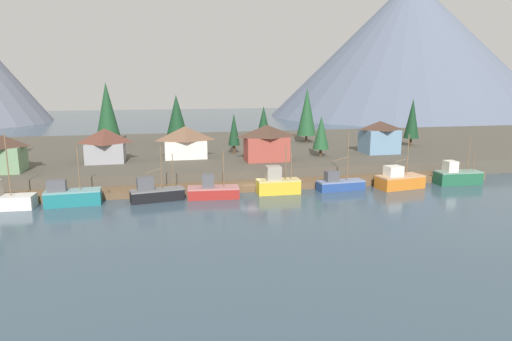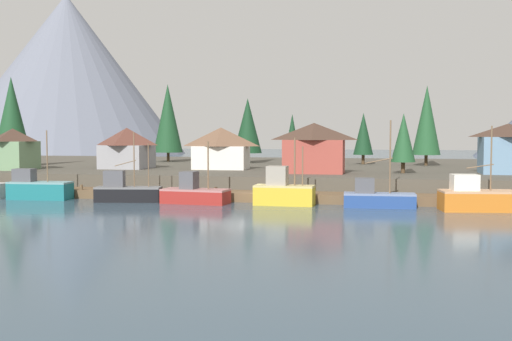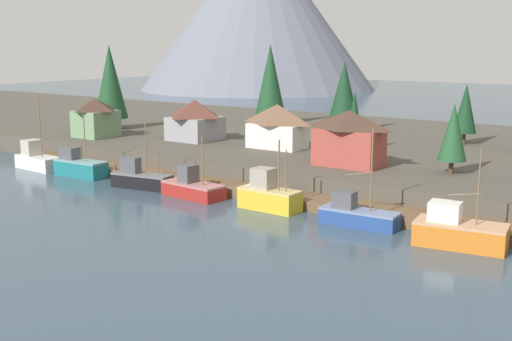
{
  "view_description": "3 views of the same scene",
  "coord_description": "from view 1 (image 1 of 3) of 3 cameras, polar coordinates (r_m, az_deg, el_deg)",
  "views": [
    {
      "loc": [
        -12.9,
        -61.74,
        15.73
      ],
      "look_at": [
        1.43,
        2.49,
        2.75
      ],
      "focal_mm": 30.98,
      "sensor_mm": 36.0,
      "label": 1
    },
    {
      "loc": [
        14.17,
        -64.48,
        7.5
      ],
      "look_at": [
        0.16,
        1.86,
        3.38
      ],
      "focal_mm": 43.2,
      "sensor_mm": 36.0,
      "label": 2
    },
    {
      "loc": [
        38.62,
        -52.11,
        15.95
      ],
      "look_at": [
        -1.34,
        3.51,
        2.53
      ],
      "focal_mm": 45.31,
      "sensor_mm": 36.0,
      "label": 3
    }
  ],
  "objects": [
    {
      "name": "conifer_centre",
      "position": [
        101.51,
        6.59,
        7.56
      ],
      "size": [
        4.29,
        4.29,
        12.33
      ],
      "color": "#4C3823",
      "rests_on": "shoreline_bank"
    },
    {
      "name": "house_white",
      "position": [
        80.28,
        -9.1,
        3.67
      ],
      "size": [
        7.74,
        4.28,
        5.78
      ],
      "color": "silver",
      "rests_on": "shoreline_bank"
    },
    {
      "name": "fishing_boat_teal",
      "position": [
        62.92,
        -22.74,
        -3.06
      ],
      "size": [
        7.09,
        2.91,
        7.81
      ],
      "rotation": [
        0.0,
        0.0,
        0.05
      ],
      "color": "#196B70",
      "rests_on": "ground_plane"
    },
    {
      "name": "conifer_near_left",
      "position": [
        100.73,
        -18.68,
        7.37
      ],
      "size": [
        5.12,
        5.12,
        13.57
      ],
      "color": "#4C3823",
      "rests_on": "shoreline_bank"
    },
    {
      "name": "shoreline_bank",
      "position": [
        95.72,
        -4.69,
        2.42
      ],
      "size": [
        400.0,
        56.0,
        2.5
      ],
      "primitive_type": "cube",
      "color": "#4C473D",
      "rests_on": "ground_plane"
    },
    {
      "name": "dock",
      "position": [
        66.78,
        -1.11,
        -2.03
      ],
      "size": [
        80.0,
        4.0,
        1.6
      ],
      "color": "brown",
      "rests_on": "ground_plane"
    },
    {
      "name": "mountain_central_peak",
      "position": [
        234.61,
        19.07,
        14.7
      ],
      "size": [
        133.02,
        133.02,
        65.31
      ],
      "primitive_type": "cone",
      "color": "slate",
      "rests_on": "ground_plane"
    },
    {
      "name": "conifer_near_right",
      "position": [
        84.53,
        -2.86,
        5.29
      ],
      "size": [
        2.25,
        2.25,
        7.7
      ],
      "color": "#4C3823",
      "rests_on": "shoreline_bank"
    },
    {
      "name": "house_blue",
      "position": [
        88.71,
        15.65,
        4.22
      ],
      "size": [
        6.75,
        5.61,
        6.18
      ],
      "color": "#6689A8",
      "rests_on": "shoreline_bank"
    },
    {
      "name": "fishing_boat_white",
      "position": [
        64.84,
        -29.92,
        -3.26
      ],
      "size": [
        7.25,
        3.12,
        9.62
      ],
      "rotation": [
        0.0,
        0.0,
        -0.06
      ],
      "color": "silver",
      "rests_on": "ground_plane"
    },
    {
      "name": "house_grey",
      "position": [
        80.0,
        -18.88,
        3.17
      ],
      "size": [
        6.58,
        6.56,
        5.75
      ],
      "color": "gray",
      "rests_on": "shoreline_bank"
    },
    {
      "name": "conifer_back_left",
      "position": [
        99.21,
        -10.22,
        6.95
      ],
      "size": [
        4.8,
        4.8,
        10.88
      ],
      "color": "#4C3823",
      "rests_on": "shoreline_bank"
    },
    {
      "name": "conifer_mid_left",
      "position": [
        81.95,
        8.4,
        4.86
      ],
      "size": [
        3.0,
        3.0,
        7.48
      ],
      "color": "#4C3823",
      "rests_on": "shoreline_bank"
    },
    {
      "name": "house_red",
      "position": [
        76.52,
        1.38,
        3.62
      ],
      "size": [
        7.77,
        4.33,
        6.27
      ],
      "color": "#9E4238",
      "rests_on": "shoreline_bank"
    },
    {
      "name": "fishing_boat_orange",
      "position": [
        70.84,
        17.98,
        -1.19
      ],
      "size": [
        7.48,
        4.15,
        8.2
      ],
      "rotation": [
        0.0,
        0.0,
        0.15
      ],
      "color": "#CC6B1E",
      "rests_on": "ground_plane"
    },
    {
      "name": "fishing_boat_yellow",
      "position": [
        64.17,
        2.78,
        -1.72
      ],
      "size": [
        6.25,
        2.63,
        7.04
      ],
      "rotation": [
        0.0,
        0.0,
        -0.02
      ],
      "color": "gold",
      "rests_on": "ground_plane"
    },
    {
      "name": "house_green",
      "position": [
        76.9,
        -29.75,
        1.94
      ],
      "size": [
        5.49,
        5.5,
        5.64
      ],
      "color": "#6B8E66",
      "rests_on": "shoreline_bank"
    },
    {
      "name": "ground_plane",
      "position": [
        84.33,
        -3.54,
        0.04
      ],
      "size": [
        400.0,
        400.0,
        1.0
      ],
      "primitive_type": "cube",
      "color": "#384C5B"
    },
    {
      "name": "conifer_mid_right",
      "position": [
        100.62,
        0.99,
        6.39
      ],
      "size": [
        3.18,
        3.18,
        8.25
      ],
      "color": "#4C3823",
      "rests_on": "shoreline_bank"
    },
    {
      "name": "fishing_boat_red",
      "position": [
        62.06,
        -5.62,
        -2.59
      ],
      "size": [
        7.33,
        3.45,
        6.63
      ],
      "rotation": [
        0.0,
        0.0,
        -0.09
      ],
      "color": "maroon",
      "rests_on": "ground_plane"
    },
    {
      "name": "fishing_boat_black",
      "position": [
        61.63,
        -12.84,
        -2.86
      ],
      "size": [
        7.38,
        3.41,
        7.62
      ],
      "rotation": [
        0.0,
        0.0,
        0.17
      ],
      "color": "black",
      "rests_on": "ground_plane"
    },
    {
      "name": "fishing_boat_blue",
      "position": [
        67.39,
        10.71,
        -1.68
      ],
      "size": [
        7.22,
        2.66,
        8.8
      ],
      "rotation": [
        0.0,
        0.0,
        0.06
      ],
      "color": "navy",
      "rests_on": "ground_plane"
    },
    {
      "name": "fishing_boat_green",
      "position": [
        77.14,
        24.53,
        -0.66
      ],
      "size": [
        7.24,
        3.12,
        7.67
      ],
      "rotation": [
        0.0,
        0.0,
        -0.06
      ],
      "color": "#1E5B3D",
      "rests_on": "ground_plane"
    },
    {
      "name": "conifer_far_left",
      "position": [
        100.94,
        19.52,
        6.35
      ],
      "size": [
        3.18,
        3.18,
        10.14
      ],
      "color": "#4C3823",
      "rests_on": "shoreline_bank"
    }
  ]
}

